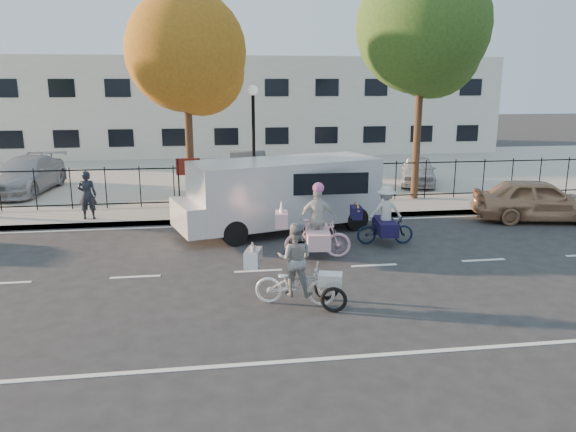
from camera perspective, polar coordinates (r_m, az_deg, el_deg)
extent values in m
plane|color=#333334|center=(14.13, -3.04, -5.61)|extent=(120.00, 120.00, 0.00)
cube|color=#A8A399|center=(18.94, -4.46, -0.37)|extent=(60.00, 0.10, 0.15)
cube|color=#A8A399|center=(19.96, -4.67, 0.35)|extent=(60.00, 2.20, 0.15)
cube|color=#A8A399|center=(28.68, -5.84, 4.42)|extent=(60.00, 15.60, 0.15)
cube|color=silver|center=(38.34, -6.64, 11.13)|extent=(34.00, 10.00, 6.00)
cylinder|color=black|center=(20.31, -3.50, 6.56)|extent=(0.12, 0.12, 4.00)
sphere|color=white|center=(20.16, -3.59, 12.63)|extent=(0.36, 0.36, 0.36)
cylinder|color=black|center=(20.44, -11.03, 3.25)|extent=(0.06, 0.06, 1.80)
cylinder|color=black|center=(20.41, -9.07, 3.32)|extent=(0.06, 0.06, 1.80)
cube|color=#59140F|center=(20.32, -10.12, 4.95)|extent=(0.85, 0.04, 0.60)
imported|color=white|center=(11.98, 0.71, -6.94)|extent=(1.81, 1.05, 0.90)
imported|color=white|center=(11.79, 0.72, -4.42)|extent=(0.90, 0.78, 1.57)
cube|color=white|center=(11.94, -3.56, -4.25)|extent=(0.44, 0.61, 0.36)
cone|color=white|center=(11.98, -3.63, -2.99)|extent=(0.14, 0.14, 0.18)
cone|color=white|center=(11.75, -3.53, -3.32)|extent=(0.14, 0.14, 0.18)
torus|color=black|center=(11.66, 4.66, -8.48)|extent=(0.56, 0.23, 0.56)
torus|color=black|center=(12.29, 3.94, -7.27)|extent=(0.56, 0.23, 0.56)
cube|color=white|center=(11.86, 4.32, -6.43)|extent=(0.58, 0.47, 0.25)
imported|color=#F8BDCD|center=(15.01, 3.03, -2.30)|extent=(1.84, 0.72, 1.07)
imported|color=silver|center=(14.86, 3.06, -0.28)|extent=(1.04, 0.53, 1.69)
cube|color=beige|center=(14.83, -0.67, -0.33)|extent=(0.39, 0.63, 0.39)
cone|color=white|center=(14.75, -0.68, 0.97)|extent=(0.13, 0.13, 0.34)
cube|color=beige|center=(14.99, 3.03, -2.10)|extent=(0.76, 1.46, 0.43)
sphere|color=pink|center=(14.69, 3.10, 2.86)|extent=(0.30, 0.30, 0.30)
imported|color=black|center=(16.54, 9.83, -1.35)|extent=(1.68, 0.71, 0.86)
imported|color=silver|center=(16.41, 9.90, 0.44)|extent=(1.02, 0.64, 1.51)
cube|color=#141036|center=(16.24, 6.95, 0.38)|extent=(0.33, 0.55, 0.34)
cone|color=#C0862D|center=(16.36, 6.81, 1.17)|extent=(0.11, 0.23, 0.31)
cone|color=#C0862D|center=(16.03, 7.13, 0.90)|extent=(0.11, 0.23, 0.31)
cube|color=#141036|center=(16.52, 9.84, -1.03)|extent=(0.63, 1.28, 0.38)
cube|color=white|center=(17.58, -0.27, 2.61)|extent=(6.16, 3.69, 1.93)
cube|color=white|center=(17.55, -10.55, 0.56)|extent=(1.10, 2.16, 0.86)
cylinder|color=black|center=(16.71, -6.75, -1.29)|extent=(0.80, 0.48, 0.75)
cylinder|color=black|center=(18.54, -6.92, 0.21)|extent=(0.80, 0.48, 0.75)
cylinder|color=black|center=(17.29, 6.87, -0.78)|extent=(0.80, 0.48, 0.75)
cylinder|color=black|center=(19.06, 5.40, 0.62)|extent=(0.80, 0.48, 0.75)
imported|color=tan|center=(20.72, 24.10, 1.51)|extent=(4.47, 2.49, 1.44)
imported|color=black|center=(19.67, -19.72, 2.03)|extent=(0.60, 0.40, 1.62)
imported|color=#A9AAB1|center=(25.44, -25.10, 3.81)|extent=(2.62, 5.14, 1.43)
imported|color=#45494C|center=(24.38, -4.09, 4.74)|extent=(1.78, 4.51, 1.46)
imported|color=#B1B4B9|center=(25.44, 13.08, 4.52)|extent=(2.57, 3.87, 1.23)
cylinder|color=#442D1D|center=(20.71, -9.99, 7.39)|extent=(0.28, 0.28, 4.93)
sphere|color=#9F6219|center=(20.62, -10.36, 16.17)|extent=(4.22, 4.22, 4.22)
sphere|color=#9F6219|center=(20.79, -8.84, 14.26)|extent=(3.10, 3.10, 3.10)
cylinder|color=#442D1D|center=(22.15, 13.03, 8.72)|extent=(0.28, 0.28, 5.75)
sphere|color=#385B1E|center=(22.16, 13.57, 18.27)|extent=(4.93, 4.93, 4.93)
sphere|color=#385B1E|center=(22.48, 14.48, 16.05)|extent=(3.61, 3.61, 3.61)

